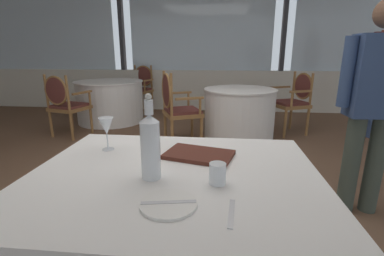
{
  "coord_description": "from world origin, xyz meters",
  "views": [
    {
      "loc": [
        0.43,
        -2.26,
        1.26
      ],
      "look_at": [
        0.28,
        -0.83,
        0.86
      ],
      "focal_mm": 26.02,
      "sensor_mm": 36.0,
      "label": 1
    }
  ],
  "objects_px": {
    "menu_book": "(199,155)",
    "dining_chair_1_0": "(141,85)",
    "water_tumbler": "(217,174)",
    "diner_person_1": "(374,100)",
    "dining_chair_0_0": "(176,104)",
    "dining_chair_1_1": "(64,101)",
    "water_bottle": "(150,145)",
    "wine_glass": "(106,127)",
    "dining_chair_0_1": "(295,98)",
    "side_plate": "(169,204)"
  },
  "relations": [
    {
      "from": "dining_chair_1_1",
      "to": "side_plate",
      "type": "bearing_deg",
      "value": -128.05
    },
    {
      "from": "side_plate",
      "to": "dining_chair_0_0",
      "type": "distance_m",
      "value": 2.77
    },
    {
      "from": "dining_chair_0_1",
      "to": "wine_glass",
      "type": "bearing_deg",
      "value": 35.73
    },
    {
      "from": "dining_chair_0_1",
      "to": "diner_person_1",
      "type": "height_order",
      "value": "diner_person_1"
    },
    {
      "from": "water_bottle",
      "to": "dining_chair_0_1",
      "type": "xyz_separation_m",
      "value": [
        1.42,
        3.29,
        -0.32
      ]
    },
    {
      "from": "menu_book",
      "to": "dining_chair_1_1",
      "type": "relative_size",
      "value": 0.36
    },
    {
      "from": "side_plate",
      "to": "menu_book",
      "type": "bearing_deg",
      "value": 81.52
    },
    {
      "from": "side_plate",
      "to": "water_tumbler",
      "type": "distance_m",
      "value": 0.25
    },
    {
      "from": "menu_book",
      "to": "dining_chair_0_0",
      "type": "height_order",
      "value": "dining_chair_0_0"
    },
    {
      "from": "water_tumbler",
      "to": "water_bottle",
      "type": "bearing_deg",
      "value": 174.64
    },
    {
      "from": "menu_book",
      "to": "dining_chair_0_1",
      "type": "relative_size",
      "value": 0.36
    },
    {
      "from": "water_bottle",
      "to": "wine_glass",
      "type": "xyz_separation_m",
      "value": [
        -0.32,
        0.32,
        -0.02
      ]
    },
    {
      "from": "water_tumbler",
      "to": "dining_chair_0_0",
      "type": "height_order",
      "value": "dining_chair_0_0"
    },
    {
      "from": "side_plate",
      "to": "dining_chair_1_1",
      "type": "relative_size",
      "value": 0.22
    },
    {
      "from": "dining_chair_0_0",
      "to": "diner_person_1",
      "type": "distance_m",
      "value": 2.27
    },
    {
      "from": "dining_chair_1_1",
      "to": "dining_chair_0_0",
      "type": "bearing_deg",
      "value": -80.49
    },
    {
      "from": "side_plate",
      "to": "water_bottle",
      "type": "height_order",
      "value": "water_bottle"
    },
    {
      "from": "side_plate",
      "to": "dining_chair_0_0",
      "type": "bearing_deg",
      "value": 98.55
    },
    {
      "from": "water_tumbler",
      "to": "diner_person_1",
      "type": "distance_m",
      "value": 1.58
    },
    {
      "from": "water_bottle",
      "to": "diner_person_1",
      "type": "relative_size",
      "value": 0.23
    },
    {
      "from": "water_bottle",
      "to": "diner_person_1",
      "type": "bearing_deg",
      "value": 37.33
    },
    {
      "from": "side_plate",
      "to": "menu_book",
      "type": "distance_m",
      "value": 0.48
    },
    {
      "from": "menu_book",
      "to": "dining_chair_1_0",
      "type": "height_order",
      "value": "dining_chair_1_0"
    },
    {
      "from": "side_plate",
      "to": "dining_chair_0_1",
      "type": "relative_size",
      "value": 0.22
    },
    {
      "from": "diner_person_1",
      "to": "wine_glass",
      "type": "bearing_deg",
      "value": -68.24
    },
    {
      "from": "water_tumbler",
      "to": "dining_chair_1_1",
      "type": "bearing_deg",
      "value": 129.26
    },
    {
      "from": "water_bottle",
      "to": "menu_book",
      "type": "xyz_separation_m",
      "value": [
        0.18,
        0.27,
        -0.14
      ]
    },
    {
      "from": "side_plate",
      "to": "dining_chair_1_1",
      "type": "height_order",
      "value": "dining_chair_1_1"
    },
    {
      "from": "dining_chair_0_0",
      "to": "dining_chair_1_0",
      "type": "xyz_separation_m",
      "value": [
        -1.09,
        2.17,
        -0.02
      ]
    },
    {
      "from": "water_bottle",
      "to": "menu_book",
      "type": "distance_m",
      "value": 0.35
    },
    {
      "from": "side_plate",
      "to": "wine_glass",
      "type": "distance_m",
      "value": 0.69
    },
    {
      "from": "water_bottle",
      "to": "dining_chair_0_1",
      "type": "distance_m",
      "value": 3.6
    },
    {
      "from": "water_bottle",
      "to": "dining_chair_0_0",
      "type": "distance_m",
      "value": 2.57
    },
    {
      "from": "dining_chair_0_0",
      "to": "wine_glass",
      "type": "bearing_deg",
      "value": -114.42
    },
    {
      "from": "water_bottle",
      "to": "wine_glass",
      "type": "height_order",
      "value": "water_bottle"
    },
    {
      "from": "water_bottle",
      "to": "dining_chair_1_1",
      "type": "xyz_separation_m",
      "value": [
        -1.98,
        2.74,
        -0.34
      ]
    },
    {
      "from": "water_tumbler",
      "to": "diner_person_1",
      "type": "bearing_deg",
      "value": 44.29
    },
    {
      "from": "water_bottle",
      "to": "side_plate",
      "type": "bearing_deg",
      "value": -61.76
    },
    {
      "from": "side_plate",
      "to": "water_bottle",
      "type": "distance_m",
      "value": 0.28
    },
    {
      "from": "side_plate",
      "to": "dining_chair_0_1",
      "type": "xyz_separation_m",
      "value": [
        1.31,
        3.5,
        -0.18
      ]
    },
    {
      "from": "side_plate",
      "to": "wine_glass",
      "type": "relative_size",
      "value": 1.14
    },
    {
      "from": "dining_chair_0_1",
      "to": "water_tumbler",
      "type": "bearing_deg",
      "value": 47.14
    },
    {
      "from": "side_plate",
      "to": "dining_chair_1_0",
      "type": "xyz_separation_m",
      "value": [
        -1.51,
        4.91,
        -0.19
      ]
    },
    {
      "from": "water_tumbler",
      "to": "menu_book",
      "type": "relative_size",
      "value": 0.26
    },
    {
      "from": "menu_book",
      "to": "dining_chair_0_1",
      "type": "bearing_deg",
      "value": 82.8
    },
    {
      "from": "side_plate",
      "to": "dining_chair_1_0",
      "type": "bearing_deg",
      "value": 107.04
    },
    {
      "from": "dining_chair_0_0",
      "to": "dining_chair_0_1",
      "type": "distance_m",
      "value": 1.88
    },
    {
      "from": "dining_chair_0_0",
      "to": "dining_chair_0_1",
      "type": "relative_size",
      "value": 1.06
    },
    {
      "from": "water_tumbler",
      "to": "wine_glass",
      "type": "bearing_deg",
      "value": 150.23
    },
    {
      "from": "water_tumbler",
      "to": "menu_book",
      "type": "height_order",
      "value": "water_tumbler"
    }
  ]
}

